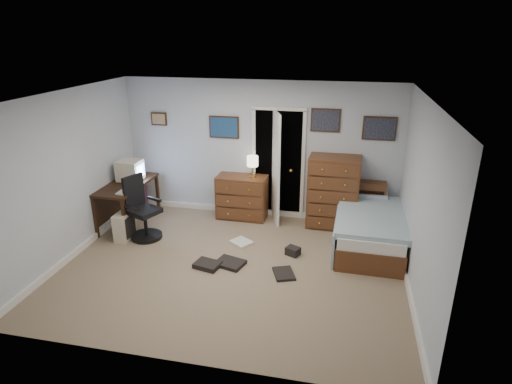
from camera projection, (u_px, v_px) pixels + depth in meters
floor at (232, 267)px, 6.36m from camera, size 5.00×4.00×0.02m
computer_desk at (122, 192)px, 7.57m from camera, size 0.64×1.35×0.78m
crt_monitor at (130, 170)px, 7.55m from camera, size 0.41×0.38×0.37m
keyboard at (126, 190)px, 7.13m from camera, size 0.16×0.42×0.02m
pc_tower at (125, 226)px, 7.14m from camera, size 0.22×0.44×0.47m
office_chair at (142, 215)px, 7.12m from camera, size 0.68×0.68×1.07m
media_stack at (142, 190)px, 8.35m from camera, size 0.15×0.15×0.73m
low_dresser at (242, 197)px, 7.89m from camera, size 0.92×0.48×0.81m
table_lamp at (253, 162)px, 7.60m from camera, size 0.21×0.21×0.39m
doorway at (281, 160)px, 8.00m from camera, size 0.96×1.12×2.05m
tall_dresser at (333, 192)px, 7.46m from camera, size 0.89×0.54×1.28m
headboard_bookcase at (357, 202)px, 7.55m from camera, size 0.93×0.25×0.84m
bed at (369, 227)px, 6.91m from camera, size 1.12×2.01×0.65m
wall_posters at (291, 125)px, 7.43m from camera, size 4.38×0.04×0.60m
floor_clutter at (243, 260)px, 6.48m from camera, size 1.54×1.22×0.13m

